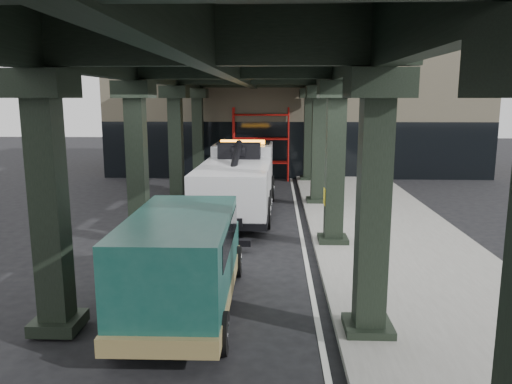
# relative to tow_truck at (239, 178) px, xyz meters

# --- Properties ---
(ground) EXTENTS (90.00, 90.00, 0.00)m
(ground) POSITION_rel_tow_truck_xyz_m (0.62, -6.33, -1.41)
(ground) COLOR black
(ground) RESTS_ON ground
(sidewalk) EXTENTS (5.00, 40.00, 0.15)m
(sidewalk) POSITION_rel_tow_truck_xyz_m (5.12, -4.33, -1.33)
(sidewalk) COLOR gray
(sidewalk) RESTS_ON ground
(lane_stripe) EXTENTS (0.12, 38.00, 0.01)m
(lane_stripe) POSITION_rel_tow_truck_xyz_m (2.32, -4.33, -1.40)
(lane_stripe) COLOR silver
(lane_stripe) RESTS_ON ground
(viaduct) EXTENTS (7.40, 32.00, 6.40)m
(viaduct) POSITION_rel_tow_truck_xyz_m (0.22, -4.33, 4.05)
(viaduct) COLOR black
(viaduct) RESTS_ON ground
(building) EXTENTS (22.00, 10.00, 8.00)m
(building) POSITION_rel_tow_truck_xyz_m (2.62, 13.67, 2.59)
(building) COLOR #C6B793
(building) RESTS_ON ground
(scaffolding) EXTENTS (3.08, 0.88, 4.00)m
(scaffolding) POSITION_rel_tow_truck_xyz_m (0.62, 8.32, 0.70)
(scaffolding) COLOR #B6130E
(scaffolding) RESTS_ON ground
(tow_truck) EXTENTS (2.81, 8.88, 2.89)m
(tow_truck) POSITION_rel_tow_truck_xyz_m (0.00, 0.00, 0.00)
(tow_truck) COLOR black
(tow_truck) RESTS_ON ground
(towed_van) EXTENTS (2.23, 5.43, 2.19)m
(towed_van) POSITION_rel_tow_truck_xyz_m (-0.47, -9.38, -0.23)
(towed_van) COLOR #13443C
(towed_van) RESTS_ON ground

